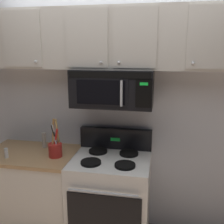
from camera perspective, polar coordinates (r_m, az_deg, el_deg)
The scene contains 8 objects.
back_wall at distance 2.76m, azimuth 1.17°, elevation 1.44°, with size 5.20×0.10×2.70m, color silver.
stove_range at distance 2.76m, azimuth -0.27°, elevation -18.45°, with size 0.76×0.69×1.12m.
over_range_microwave at distance 2.48m, azimuth 0.21°, elevation 5.34°, with size 0.76×0.43×0.35m.
upper_cabinets at distance 2.48m, azimuth 0.37°, elevation 15.77°, with size 2.50×0.36×0.55m.
counter_segment at distance 3.02m, azimuth -16.75°, elevation -16.33°, with size 0.93×0.65×0.90m.
utensil_crock_red at distance 2.63m, azimuth -12.37°, elevation -7.53°, with size 0.13×0.13×0.38m.
salt_shaker at distance 2.75m, azimuth -22.20°, elevation -8.36°, with size 0.04×0.04×0.10m.
pepper_mill at distance 2.90m, azimuth -14.68°, elevation -5.98°, with size 0.05×0.05×0.17m, color #B7B2A8.
Camera 1 is at (0.45, -1.87, 1.93)m, focal length 41.62 mm.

